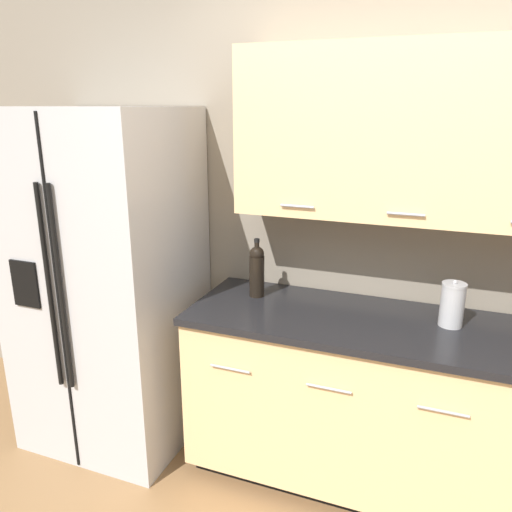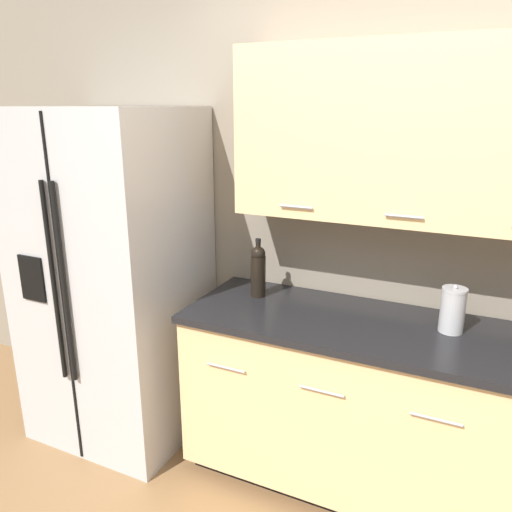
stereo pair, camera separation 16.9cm
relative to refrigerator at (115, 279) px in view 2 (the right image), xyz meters
The scene contains 5 objects.
wall_back 1.72m from the refrigerator, 13.10° to the left, with size 10.00×0.39×2.60m.
counter_unit 1.63m from the refrigerator, ahead, with size 1.99×0.64×0.92m.
refrigerator is the anchor object (origin of this frame).
wine_bottle 0.85m from the refrigerator, 11.33° to the left, with size 0.08×0.08×0.31m.
steel_canister 1.80m from the refrigerator, ahead, with size 0.11×0.11×0.22m.
Camera 2 is at (0.25, -1.10, 1.89)m, focal length 35.00 mm.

